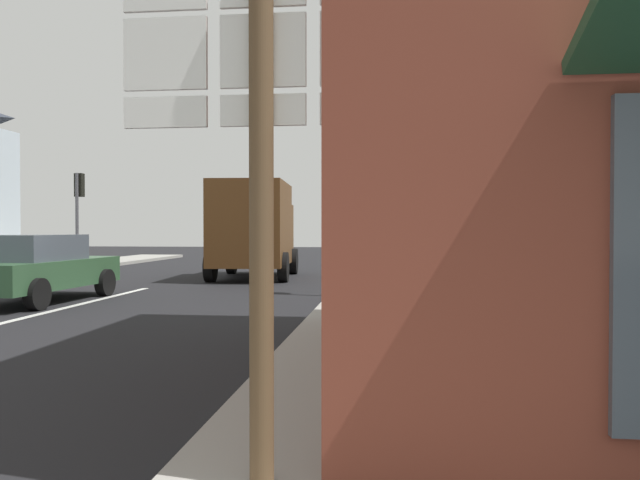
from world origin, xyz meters
name	(u,v)px	position (x,y,z in m)	size (l,w,h in m)	color
ground_plane	(113,297)	(0.00, 10.00, 0.00)	(80.00, 80.00, 0.00)	black
sidewalk_right	(383,308)	(6.36, 8.00, 0.07)	(2.45, 44.00, 0.14)	gray
lane_centre_stripe	(10,321)	(0.00, 6.00, 0.01)	(0.16, 12.00, 0.01)	silver
sedan_far	(35,267)	(-1.17, 8.74, 0.76)	(2.10, 4.27, 1.47)	#2D5133
delivery_truck	(254,227)	(2.12, 15.77, 1.65)	(2.77, 5.13, 3.05)	#4C2D14
route_sign_post	(262,158)	(5.78, -0.53, 2.00)	(1.66, 0.14, 3.20)	brown
traffic_light_near_right	(345,184)	(5.43, 10.78, 2.66)	(0.30, 0.49, 3.59)	#47474C
traffic_light_far_left	(79,199)	(-5.43, 18.81, 2.76)	(0.30, 0.49, 3.73)	#47474C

